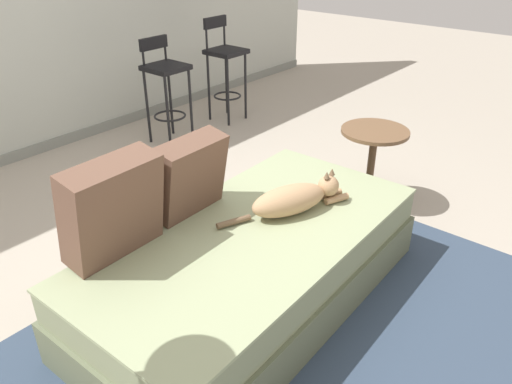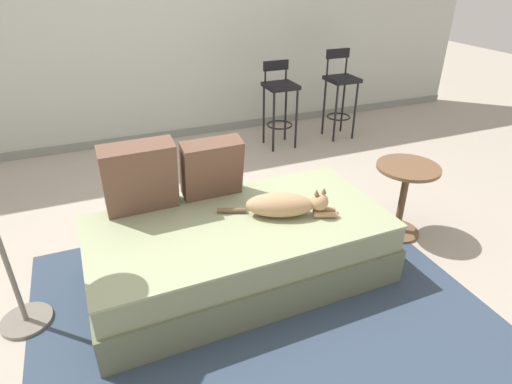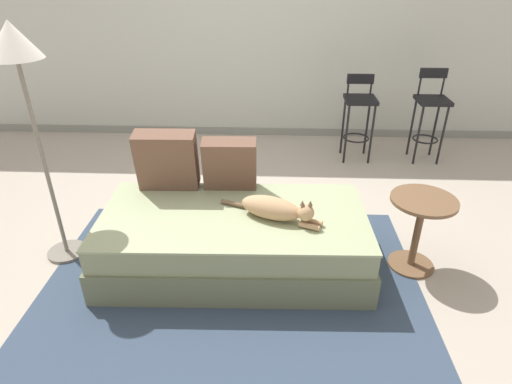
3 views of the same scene
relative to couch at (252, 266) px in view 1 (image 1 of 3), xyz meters
The scene contains 10 objects.
ground_plane 0.45m from the couch, 90.00° to the left, with size 16.00×16.00×0.00m, color #A89E8E.
wall_baseboard_trim 2.60m from the couch, 90.00° to the left, with size 8.00×0.02×0.09m, color gray.
area_rug 0.37m from the couch, 90.00° to the right, with size 2.55×2.03×0.01m, color #334256.
couch is the anchor object (origin of this frame).
throw_pillow_corner 0.76m from the couch, 145.61° to the left, with size 0.45×0.23×0.46m.
throw_pillow_middle 0.55m from the couch, 98.50° to the left, with size 0.39×0.22×0.41m.
cat 0.40m from the couch, ahead, with size 0.70×0.36×0.19m.
bar_stool_near_window 2.29m from the couch, 59.02° to the left, with size 0.32×0.32×0.90m.
bar_stool_by_doorway 2.74m from the couch, 45.50° to the left, with size 0.32×0.32×0.96m.
side_table 1.28m from the couch, ahead, with size 0.44×0.44×0.55m.
Camera 1 is at (-1.54, -1.71, 1.75)m, focal length 35.00 mm.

